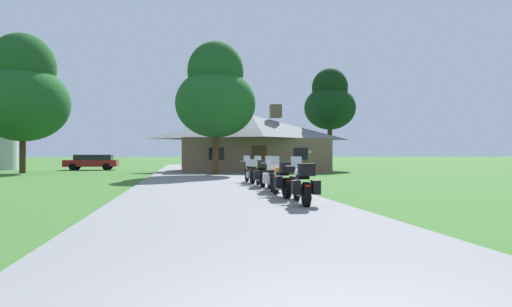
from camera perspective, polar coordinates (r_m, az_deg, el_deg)
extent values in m
plane|color=#386628|center=(22.83, -6.68, -3.68)|extent=(500.00, 500.00, 0.00)
cube|color=slate|center=(20.84, -6.41, -3.94)|extent=(6.40, 80.00, 0.06)
cylinder|color=black|center=(12.78, 5.35, -4.76)|extent=(0.17, 0.65, 0.64)
cylinder|color=black|center=(11.37, 6.59, -5.33)|extent=(0.21, 0.65, 0.64)
cube|color=silver|center=(12.05, 5.95, -4.75)|extent=(0.31, 0.58, 0.30)
ellipsoid|color=silver|center=(12.28, 5.73, -2.56)|extent=(0.34, 0.54, 0.26)
cube|color=black|center=(11.83, 6.13, -3.09)|extent=(0.33, 0.54, 0.10)
cylinder|color=silver|center=(12.70, 5.38, -1.63)|extent=(0.66, 0.09, 0.03)
cylinder|color=silver|center=(12.76, 5.35, -3.15)|extent=(0.08, 0.24, 0.73)
cube|color=#B2BCC6|center=(12.80, 5.31, -0.99)|extent=(0.33, 0.14, 0.27)
sphere|color=silver|center=(12.71, 5.38, -2.26)|extent=(0.11, 0.11, 0.11)
cube|color=black|center=(11.28, 6.64, -2.12)|extent=(0.43, 0.39, 0.32)
cube|color=red|center=(11.13, 6.80, -4.29)|extent=(0.14, 0.04, 0.06)
cylinder|color=silver|center=(11.72, 6.96, -5.67)|extent=(0.12, 0.55, 0.07)
cube|color=black|center=(11.36, 5.25, -4.43)|extent=(0.23, 0.42, 0.36)
cube|color=black|center=(11.45, 7.82, -4.39)|extent=(0.23, 0.42, 0.36)
cylinder|color=black|center=(14.79, 2.55, -4.13)|extent=(0.13, 0.64, 0.64)
cylinder|color=black|center=(13.41, 4.05, -4.54)|extent=(0.18, 0.64, 0.64)
cube|color=silver|center=(14.07, 3.28, -4.09)|extent=(0.28, 0.57, 0.30)
ellipsoid|color=orange|center=(14.30, 3.02, -2.22)|extent=(0.32, 0.53, 0.26)
cube|color=black|center=(13.86, 3.49, -2.66)|extent=(0.30, 0.53, 0.10)
cylinder|color=silver|center=(14.72, 2.59, -1.42)|extent=(0.66, 0.05, 0.03)
cylinder|color=silver|center=(14.77, 2.55, -2.74)|extent=(0.07, 0.24, 0.73)
cube|color=#B2BCC6|center=(14.82, 2.49, -0.87)|extent=(0.32, 0.12, 0.27)
sphere|color=silver|center=(14.73, 2.59, -1.97)|extent=(0.11, 0.11, 0.11)
cube|color=black|center=(13.32, 4.10, -1.81)|extent=(0.41, 0.37, 0.32)
cube|color=red|center=(13.18, 4.30, -3.64)|extent=(0.14, 0.03, 0.06)
cylinder|color=silver|center=(13.76, 4.25, -4.85)|extent=(0.09, 0.55, 0.07)
cube|color=black|center=(13.37, 2.91, -3.78)|extent=(0.21, 0.41, 0.36)
cube|color=black|center=(13.51, 5.05, -3.74)|extent=(0.21, 0.41, 0.36)
cylinder|color=black|center=(17.12, 1.77, -3.59)|extent=(0.18, 0.65, 0.64)
cylinder|color=black|center=(15.69, 2.25, -3.90)|extent=(0.22, 0.65, 0.64)
cube|color=silver|center=(16.38, 2.01, -3.53)|extent=(0.32, 0.58, 0.30)
ellipsoid|color=orange|center=(16.62, 1.92, -1.93)|extent=(0.35, 0.55, 0.26)
cube|color=black|center=(16.17, 2.07, -2.30)|extent=(0.33, 0.55, 0.10)
cylinder|color=silver|center=(17.05, 1.78, -1.25)|extent=(0.66, 0.10, 0.03)
cylinder|color=silver|center=(17.10, 1.77, -2.39)|extent=(0.08, 0.24, 0.73)
cube|color=#B2BCC6|center=(17.15, 1.75, -0.78)|extent=(0.33, 0.14, 0.27)
sphere|color=silver|center=(17.06, 1.78, -1.72)|extent=(0.11, 0.11, 0.11)
cube|color=silver|center=(15.61, 2.27, -1.57)|extent=(0.44, 0.40, 0.32)
cube|color=red|center=(15.46, 2.33, -3.13)|extent=(0.14, 0.04, 0.06)
cylinder|color=silver|center=(16.03, 2.63, -4.18)|extent=(0.13, 0.55, 0.07)
cube|color=silver|center=(15.71, 1.28, -3.24)|extent=(0.24, 0.42, 0.36)
cube|color=silver|center=(15.76, 3.17, -3.23)|extent=(0.24, 0.42, 0.36)
cylinder|color=black|center=(19.39, 0.26, -3.19)|extent=(0.13, 0.64, 0.64)
cylinder|color=black|center=(17.97, 0.88, -3.43)|extent=(0.18, 0.65, 0.64)
cube|color=silver|center=(18.66, 0.56, -3.12)|extent=(0.28, 0.57, 0.30)
ellipsoid|color=gold|center=(18.90, 0.45, -1.72)|extent=(0.32, 0.53, 0.26)
cube|color=black|center=(18.45, 0.65, -2.04)|extent=(0.30, 0.53, 0.10)
cylinder|color=silver|center=(19.33, 0.27, -1.12)|extent=(0.66, 0.06, 0.03)
cylinder|color=silver|center=(19.38, 0.26, -2.12)|extent=(0.07, 0.24, 0.73)
cube|color=#B2BCC6|center=(19.43, 0.23, -0.70)|extent=(0.32, 0.12, 0.27)
sphere|color=silver|center=(19.33, 0.27, -1.54)|extent=(0.11, 0.11, 0.11)
cube|color=black|center=(17.90, 0.90, -1.39)|extent=(0.41, 0.37, 0.32)
cube|color=red|center=(17.74, 0.98, -2.74)|extent=(0.14, 0.03, 0.06)
cylinder|color=silver|center=(18.31, 1.17, -3.68)|extent=(0.09, 0.55, 0.07)
cube|color=black|center=(17.97, 0.03, -2.85)|extent=(0.21, 0.41, 0.36)
cube|color=black|center=(18.05, 1.67, -2.84)|extent=(0.21, 0.41, 0.36)
cylinder|color=black|center=(21.59, -1.20, -2.88)|extent=(0.13, 0.64, 0.64)
cylinder|color=black|center=(20.18, -0.47, -3.07)|extent=(0.18, 0.64, 0.64)
cube|color=silver|center=(20.86, -0.84, -2.81)|extent=(0.28, 0.57, 0.30)
ellipsoid|color=#B2B5BC|center=(21.10, -0.97, -1.55)|extent=(0.32, 0.53, 0.26)
cube|color=black|center=(20.65, -0.73, -1.84)|extent=(0.30, 0.53, 0.10)
cylinder|color=silver|center=(21.53, -1.18, -1.02)|extent=(0.66, 0.05, 0.03)
cylinder|color=silver|center=(21.58, -1.20, -1.92)|extent=(0.07, 0.24, 0.73)
cube|color=#B2BCC6|center=(21.63, -1.23, -0.65)|extent=(0.32, 0.12, 0.27)
sphere|color=silver|center=(21.53, -1.18, -1.39)|extent=(0.11, 0.11, 0.11)
cube|color=#B7B7BC|center=(20.11, -0.44, -1.25)|extent=(0.41, 0.37, 0.32)
cube|color=red|center=(19.95, -0.35, -2.46)|extent=(0.14, 0.03, 0.06)
cylinder|color=silver|center=(20.52, -0.26, -3.30)|extent=(0.09, 0.55, 0.07)
cube|color=brown|center=(36.36, -0.59, -0.24)|extent=(11.51, 7.55, 2.70)
pyramid|color=slate|center=(36.43, -0.59, 3.48)|extent=(12.20, 8.01, 2.03)
cube|color=brown|center=(36.92, 2.60, 5.56)|extent=(0.90, 0.90, 1.10)
cube|color=#472D19|center=(32.60, 0.44, -0.78)|extent=(1.10, 0.08, 2.10)
cube|color=black|center=(32.20, -5.21, -0.02)|extent=(1.10, 0.06, 0.90)
cube|color=black|center=(33.31, 5.91, -0.02)|extent=(1.10, 0.06, 0.90)
cylinder|color=#75664C|center=(29.09, 7.06, -2.07)|extent=(0.14, 0.14, 0.86)
cylinder|color=#75664C|center=(29.27, 7.02, -2.06)|extent=(0.14, 0.14, 0.86)
cube|color=#5B6638|center=(29.17, 7.04, -0.67)|extent=(0.28, 0.39, 0.56)
cylinder|color=#5B6638|center=(28.94, 7.09, -0.72)|extent=(0.09, 0.09, 0.58)
cylinder|color=#5B6638|center=(29.40, 7.00, -0.71)|extent=(0.09, 0.09, 0.58)
sphere|color=tan|center=(29.17, 7.04, 0.15)|extent=(0.21, 0.21, 0.21)
cylinder|color=#B2AD99|center=(29.17, 7.04, 0.35)|extent=(0.22, 0.22, 0.05)
cylinder|color=#422D19|center=(29.91, -5.33, 0.42)|extent=(0.44, 0.44, 3.41)
ellipsoid|color=#1E5623|center=(30.11, -5.33, 6.54)|extent=(5.49, 5.49, 4.67)
ellipsoid|color=#1B4E20|center=(30.44, -5.32, 10.65)|extent=(3.84, 3.84, 4.12)
cylinder|color=#422D19|center=(41.06, 9.66, 1.00)|extent=(0.44, 0.44, 4.46)
ellipsoid|color=#0F3314|center=(41.29, 9.66, 5.91)|extent=(4.76, 4.76, 4.05)
ellipsoid|color=black|center=(41.53, 9.66, 8.53)|extent=(3.34, 3.34, 3.57)
cylinder|color=#422D19|center=(37.20, -28.28, 0.34)|extent=(0.44, 0.44, 3.43)
ellipsoid|color=#1E5623|center=(37.40, -28.27, 5.84)|extent=(6.80, 6.80, 5.78)
ellipsoid|color=#1B4E20|center=(37.78, -28.27, 9.95)|extent=(4.76, 4.76, 5.10)
cube|color=maroon|center=(42.42, -20.77, -1.20)|extent=(4.61, 1.86, 0.60)
cube|color=black|center=(42.37, -20.51, -0.48)|extent=(3.23, 1.63, 0.48)
cylinder|color=black|center=(41.89, -22.91, -1.63)|extent=(0.64, 0.22, 0.64)
cylinder|color=black|center=(43.54, -22.40, -1.57)|extent=(0.64, 0.22, 0.64)
cylinder|color=black|center=(41.34, -19.06, -1.65)|extent=(0.64, 0.22, 0.64)
cylinder|color=black|center=(43.01, -18.69, -1.59)|extent=(0.64, 0.22, 0.64)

